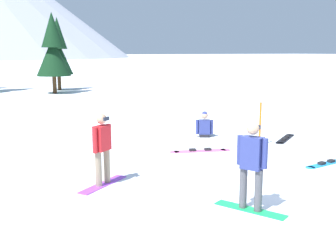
{
  "coord_description": "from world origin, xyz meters",
  "views": [
    {
      "loc": [
        -5.76,
        -6.89,
        3.06
      ],
      "look_at": [
        -0.31,
        3.3,
        1.0
      ],
      "focal_mm": 44.78,
      "sensor_mm": 36.0,
      "label": 1
    }
  ],
  "objects": [
    {
      "name": "trail_marker_pole",
      "position": [
        3.24,
        3.55,
        0.72
      ],
      "size": [
        0.06,
        0.06,
        1.44
      ],
      "primitive_type": "cylinder",
      "color": "orange",
      "rests_on": "ground_plane"
    },
    {
      "name": "loose_snowboard_near_left",
      "position": [
        1.1,
        3.8,
        0.02
      ],
      "size": [
        1.92,
        0.87,
        0.09
      ],
      "color": "pink",
      "rests_on": "ground_plane"
    },
    {
      "name": "loose_snowboard_far_spare",
      "position": [
        3.37,
        0.9,
        0.02
      ],
      "size": [
        1.67,
        0.43,
        0.09
      ],
      "color": "#1E8CD8",
      "rests_on": "ground_plane"
    },
    {
      "name": "snowboarder_foreground",
      "position": [
        -0.68,
        -0.8,
        0.93
      ],
      "size": [
        0.87,
        1.44,
        1.75
      ],
      "color": "#19B259",
      "rests_on": "ground_plane"
    },
    {
      "name": "snowboarder_background",
      "position": [
        2.52,
        5.79,
        0.32
      ],
      "size": [
        1.23,
        1.73,
        0.94
      ],
      "color": "black",
      "rests_on": "ground_plane"
    },
    {
      "name": "ground_plane",
      "position": [
        0.0,
        0.0,
        0.0
      ],
      "size": [
        800.0,
        800.0,
        0.0
      ],
      "primitive_type": "plane",
      "color": "silver"
    },
    {
      "name": "pine_tree_short",
      "position": [
        1.42,
        24.26,
        3.21
      ],
      "size": [
        2.47,
        2.47,
        5.88
      ],
      "color": "#472D19",
      "rests_on": "ground_plane"
    },
    {
      "name": "snowboarder_midground",
      "position": [
        -2.68,
        2.07,
        0.88
      ],
      "size": [
        1.43,
        1.09,
        1.68
      ],
      "color": "#993FD8",
      "rests_on": "ground_plane"
    },
    {
      "name": "loose_snowboard_near_right",
      "position": [
        4.74,
        3.93,
        0.02
      ],
      "size": [
        1.73,
        1.26,
        0.09
      ],
      "color": "black",
      "rests_on": "ground_plane"
    },
    {
      "name": "pine_tree_twin",
      "position": [
        2.41,
        26.81,
        3.12
      ],
      "size": [
        2.26,
        2.26,
        5.72
      ],
      "color": "#472D19",
      "rests_on": "ground_plane"
    }
  ]
}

